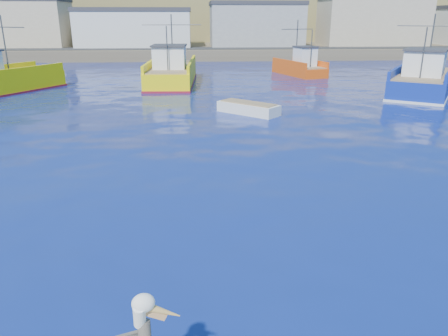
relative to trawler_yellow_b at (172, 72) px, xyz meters
name	(u,v)px	position (x,y,z in m)	size (l,w,h in m)	color
ground	(220,282)	(2.73, -34.79, -1.10)	(260.00, 260.00, 0.00)	#081260
far_shore	(194,6)	(2.74, 74.41, 7.88)	(200.00, 81.00, 24.00)	brown
trawler_yellow_b	(172,72)	(0.00, 0.00, 0.00)	(5.88, 12.61, 6.66)	yellow
trawler_blue	(424,80)	(22.16, -7.22, 0.00)	(10.54, 12.80, 6.66)	navy
boat_orange	(300,66)	(14.33, 5.72, -0.10)	(5.11, 8.23, 6.00)	#E44E0F
skiff_mid	(248,109)	(5.89, -14.65, -0.79)	(4.26, 4.11, 0.96)	silver
skiff_far	(432,78)	(26.81, -0.15, -0.80)	(4.41, 3.88, 0.95)	silver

